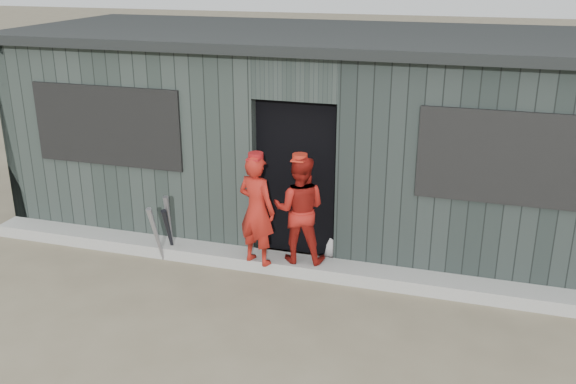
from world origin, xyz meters
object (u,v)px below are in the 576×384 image
(player_grey_back, at_px, (343,204))
(dugout, at_px, (325,131))
(bat_left, at_px, (156,234))
(bat_right, at_px, (169,233))
(bat_mid, at_px, (170,226))
(player_red_right, at_px, (300,209))
(player_red_left, at_px, (257,210))

(player_grey_back, distance_m, dugout, 1.40)
(bat_left, relative_size, bat_right, 1.08)
(bat_mid, distance_m, dugout, 2.47)
(dugout, bearing_deg, bat_left, -129.18)
(dugout, bearing_deg, bat_mid, -130.41)
(bat_left, relative_size, dugout, 0.09)
(bat_left, relative_size, bat_mid, 0.91)
(bat_left, bearing_deg, player_red_right, 9.46)
(player_red_left, bearing_deg, player_red_right, -137.57)
(bat_left, height_order, player_grey_back, player_grey_back)
(bat_right, xyz_separation_m, player_grey_back, (2.03, 0.63, 0.37))
(player_red_left, height_order, dugout, dugout)
(player_red_right, xyz_separation_m, dugout, (-0.13, 1.66, 0.50))
(player_grey_back, xyz_separation_m, dugout, (-0.53, 1.16, 0.58))
(bat_left, xyz_separation_m, player_grey_back, (2.11, 0.79, 0.34))
(player_red_right, distance_m, player_grey_back, 0.65)
(dugout, bearing_deg, bat_right, -129.90)
(bat_mid, distance_m, player_grey_back, 2.14)
(player_red_right, bearing_deg, bat_mid, -3.91)
(player_red_left, xyz_separation_m, dugout, (0.32, 1.86, 0.48))
(player_red_left, bearing_deg, bat_mid, 13.46)
(bat_mid, relative_size, bat_right, 1.18)
(player_red_left, bearing_deg, bat_left, 22.15)
(bat_mid, relative_size, player_red_left, 0.63)
(bat_mid, relative_size, dugout, 0.10)
(bat_right, relative_size, player_grey_back, 0.49)
(bat_left, distance_m, player_grey_back, 2.28)
(bat_left, bearing_deg, bat_right, 60.24)
(bat_right, distance_m, player_grey_back, 2.15)
(player_red_left, height_order, player_red_right, player_red_left)
(dugout, bearing_deg, player_red_right, -85.67)
(player_grey_back, height_order, dugout, dugout)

